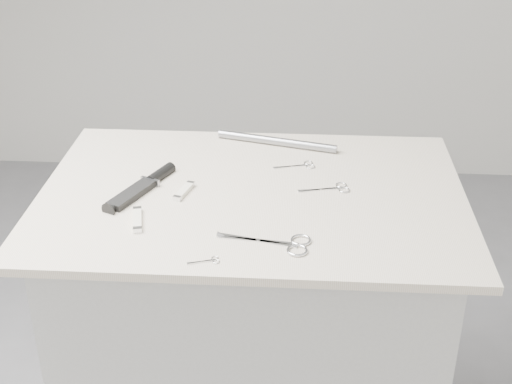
# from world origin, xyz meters

# --- Properties ---
(plinth) EXTENTS (0.90, 0.60, 0.90)m
(plinth) POSITION_xyz_m (0.00, 0.00, 0.45)
(plinth) COLOR #B1B2AF
(plinth) RESTS_ON ground
(display_board) EXTENTS (1.00, 0.70, 0.02)m
(display_board) POSITION_xyz_m (0.00, 0.00, 0.91)
(display_board) COLOR beige
(display_board) RESTS_ON plinth
(large_shears) EXTENTS (0.20, 0.09, 0.01)m
(large_shears) POSITION_xyz_m (0.08, -0.23, 0.92)
(large_shears) COLOR silver
(large_shears) RESTS_ON display_board
(embroidery_scissors_a) EXTENTS (0.12, 0.06, 0.00)m
(embroidery_scissors_a) POSITION_xyz_m (0.19, 0.03, 0.92)
(embroidery_scissors_a) COLOR silver
(embroidery_scissors_a) RESTS_ON display_board
(embroidery_scissors_b) EXTENTS (0.11, 0.05, 0.00)m
(embroidery_scissors_b) POSITION_xyz_m (0.11, 0.15, 0.92)
(embroidery_scissors_b) COLOR silver
(embroidery_scissors_b) RESTS_ON display_board
(tiny_scissors) EXTENTS (0.07, 0.04, 0.00)m
(tiny_scissors) POSITION_xyz_m (-0.07, -0.30, 0.92)
(tiny_scissors) COLOR silver
(tiny_scissors) RESTS_ON display_board
(sheathed_knife) EXTENTS (0.13, 0.23, 0.03)m
(sheathed_knife) POSITION_xyz_m (-0.25, 0.00, 0.93)
(sheathed_knife) COLOR black
(sheathed_knife) RESTS_ON display_board
(pocket_knife_a) EXTENTS (0.04, 0.10, 0.01)m
(pocket_knife_a) POSITION_xyz_m (-0.24, -0.15, 0.93)
(pocket_knife_a) COLOR silver
(pocket_knife_a) RESTS_ON display_board
(pocket_knife_b) EXTENTS (0.04, 0.09, 0.01)m
(pocket_knife_b) POSITION_xyz_m (-0.16, -0.02, 0.93)
(pocket_knife_b) COLOR silver
(pocket_knife_b) RESTS_ON display_board
(metal_rail) EXTENTS (0.32, 0.11, 0.02)m
(metal_rail) POSITION_xyz_m (0.05, 0.27, 0.93)
(metal_rail) COLOR gray
(metal_rail) RESTS_ON display_board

